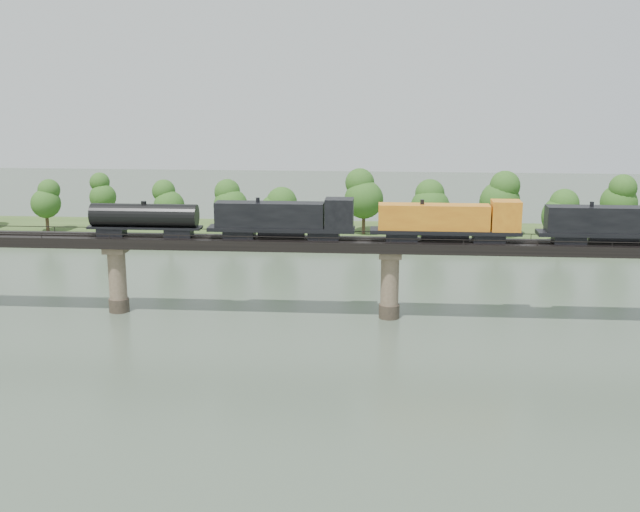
{
  "coord_description": "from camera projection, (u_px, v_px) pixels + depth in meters",
  "views": [
    {
      "loc": [
        -1.34,
        -81.48,
        35.15
      ],
      "look_at": [
        -10.04,
        30.0,
        9.0
      ],
      "focal_mm": 45.0,
      "sensor_mm": 36.0,
      "label": 1
    }
  ],
  "objects": [
    {
      "name": "ground",
      "position": [
        391.0,
        401.0,
        87.0
      ],
      "size": [
        400.0,
        400.0,
        0.0
      ],
      "primitive_type": "plane",
      "color": "#3A4838",
      "rests_on": "ground"
    },
    {
      "name": "far_bank",
      "position": [
        388.0,
        236.0,
        169.33
      ],
      "size": [
        300.0,
        24.0,
        1.6
      ],
      "primitive_type": "cube",
      "color": "#334C1E",
      "rests_on": "ground"
    },
    {
      "name": "bridge",
      "position": [
        390.0,
        281.0,
        114.88
      ],
      "size": [
        236.0,
        30.0,
        11.5
      ],
      "color": "#473A2D",
      "rests_on": "ground"
    },
    {
      "name": "bridge_superstructure",
      "position": [
        391.0,
        238.0,
        113.44
      ],
      "size": [
        220.0,
        4.9,
        0.75
      ],
      "color": "black",
      "rests_on": "bridge"
    },
    {
      "name": "far_treeline",
      "position": [
        348.0,
        201.0,
        163.78
      ],
      "size": [
        289.06,
        17.54,
        13.6
      ],
      "color": "#382619",
      "rests_on": "far_bank"
    },
    {
      "name": "freight_train",
      "position": [
        391.0,
        221.0,
        112.86
      ],
      "size": [
        85.09,
        3.32,
        5.86
      ],
      "color": "black",
      "rests_on": "bridge"
    }
  ]
}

